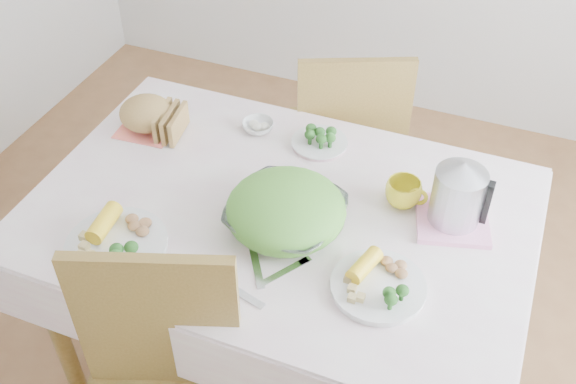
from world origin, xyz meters
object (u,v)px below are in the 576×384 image
at_px(dining_table, 280,291).
at_px(dinner_plate_left, 117,245).
at_px(dinner_plate_right, 378,286).
at_px(yellow_mug, 403,193).
at_px(electric_kettle, 459,191).
at_px(chair_far, 345,140).
at_px(salad_bowl, 286,216).

xyz_separation_m(dining_table, dinner_plate_left, (-0.37, -0.32, 0.40)).
xyz_separation_m(dinner_plate_right, yellow_mug, (-0.03, 0.35, 0.03)).
bearing_deg(dining_table, dinner_plate_right, -28.07).
relative_size(dining_table, electric_kettle, 6.66).
bearing_deg(electric_kettle, dinner_plate_right, -99.50).
xyz_separation_m(dining_table, dinner_plate_right, (0.36, -0.19, 0.40)).
bearing_deg(dinner_plate_left, electric_kettle, 27.83).
relative_size(chair_far, dinner_plate_right, 3.71).
bearing_deg(chair_far, dining_table, 68.47).
bearing_deg(yellow_mug, salad_bowl, -143.16).
bearing_deg(chair_far, salad_bowl, 71.44).
height_order(dining_table, yellow_mug, yellow_mug).
height_order(dining_table, dinner_plate_right, dinner_plate_right).
xyz_separation_m(dinner_plate_left, electric_kettle, (0.86, 0.46, 0.11)).
height_order(salad_bowl, electric_kettle, electric_kettle).
bearing_deg(dining_table, salad_bowl, -53.33).
relative_size(dining_table, chair_far, 1.46).
height_order(dinner_plate_right, yellow_mug, yellow_mug).
distance_m(chair_far, dinner_plate_right, 1.08).
bearing_deg(electric_kettle, dining_table, -152.21).
bearing_deg(dinner_plate_right, yellow_mug, 94.10).
xyz_separation_m(salad_bowl, yellow_mug, (0.29, 0.22, 0.00)).
distance_m(salad_bowl, dinner_plate_left, 0.49).
distance_m(dinner_plate_left, yellow_mug, 0.85).
relative_size(yellow_mug, electric_kettle, 0.52).
distance_m(chair_far, yellow_mug, 0.79).
height_order(salad_bowl, yellow_mug, yellow_mug).
height_order(dinner_plate_left, yellow_mug, yellow_mug).
bearing_deg(dinner_plate_left, chair_far, 72.53).
distance_m(dining_table, yellow_mug, 0.57).
relative_size(dinner_plate_left, dinner_plate_right, 1.12).
distance_m(dining_table, dinner_plate_right, 0.57).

